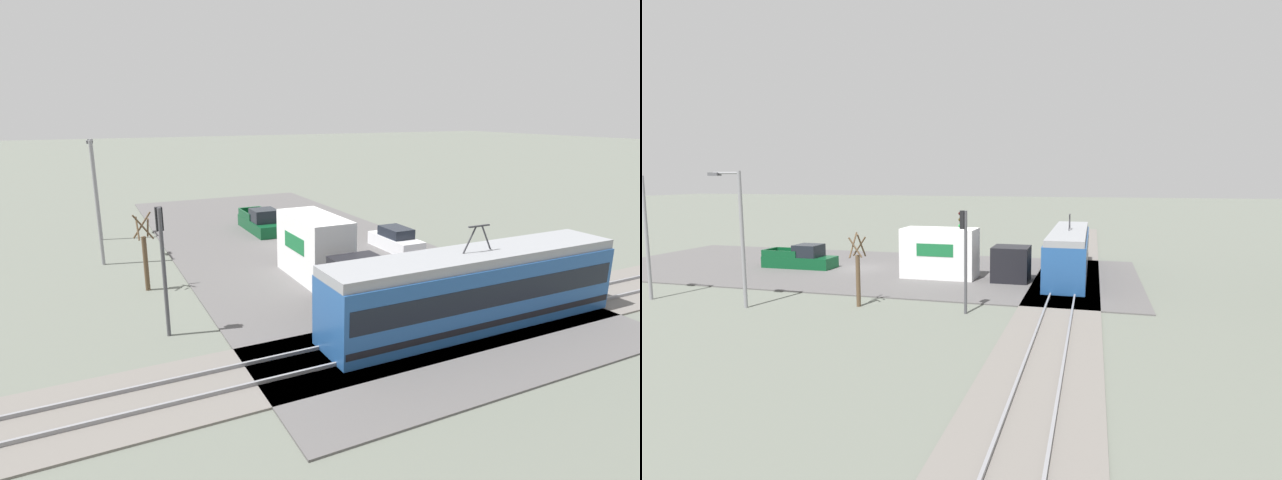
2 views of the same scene
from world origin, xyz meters
TOP-DOWN VIEW (x-y plane):
  - ground_plane at (0.00, 0.00)m, footprint 320.00×320.00m
  - road_surface at (0.00, 0.00)m, footprint 16.97×42.18m
  - rail_bed at (0.00, 16.14)m, footprint 71.86×4.40m
  - light_rail_tram at (-1.61, 16.14)m, footprint 14.13×2.69m
  - box_truck at (1.86, 8.57)m, footprint 2.41×8.99m
  - pickup_truck at (0.89, -4.46)m, footprint 1.97×5.72m
  - sedan_car_0 at (-5.53, 4.46)m, footprint 1.75×4.34m
  - traffic_light_pole at (10.50, 11.36)m, footprint 0.28×0.47m
  - street_tree at (10.56, 5.29)m, footprint 0.99×0.82m
  - street_lamp_near_crossing at (12.41, -0.81)m, footprint 0.36×1.95m
  - street_lamp_mid_block at (12.21, -7.49)m, footprint 0.36×1.95m

SIDE VIEW (x-z plane):
  - ground_plane at x=0.00m, z-range 0.00..0.00m
  - road_surface at x=0.00m, z-range 0.00..0.08m
  - rail_bed at x=0.00m, z-range -0.06..0.16m
  - sedan_car_0 at x=-5.53m, z-range -0.05..1.45m
  - pickup_truck at x=0.89m, z-range -0.15..1.70m
  - light_rail_tram at x=-1.61m, z-range -0.53..3.90m
  - box_truck at x=1.86m, z-range -0.06..3.45m
  - street_tree at x=10.56m, z-range -0.19..3.94m
  - traffic_light_pole at x=10.50m, z-range 0.79..6.23m
  - street_lamp_mid_block at x=12.21m, z-range 0.61..7.86m
  - street_lamp_near_crossing at x=12.41m, z-range 0.61..8.11m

